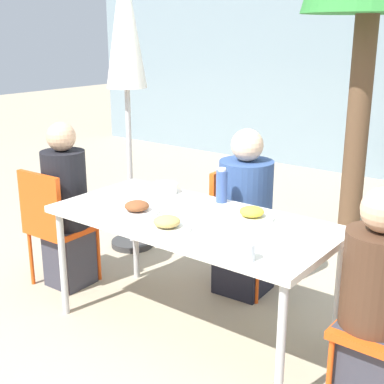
# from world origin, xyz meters

# --- Properties ---
(ground_plane) EXTENTS (24.00, 24.00, 0.00)m
(ground_plane) POSITION_xyz_m (0.00, 0.00, 0.00)
(ground_plane) COLOR tan
(dining_table) EXTENTS (1.69, 0.80, 0.75)m
(dining_table) POSITION_xyz_m (0.00, 0.00, 0.69)
(dining_table) COLOR silver
(dining_table) RESTS_ON ground
(chair_left) EXTENTS (0.41, 0.41, 0.87)m
(chair_left) POSITION_xyz_m (-1.14, -0.11, 0.51)
(chair_left) COLOR #E54C14
(chair_left) RESTS_ON ground
(person_left) EXTENTS (0.31, 0.31, 1.19)m
(person_left) POSITION_xyz_m (-1.09, -0.03, 0.57)
(person_left) COLOR #383842
(person_left) RESTS_ON ground
(person_right) EXTENTS (0.32, 0.32, 1.13)m
(person_right) POSITION_xyz_m (1.09, -0.02, 0.54)
(person_right) COLOR #383842
(person_right) RESTS_ON ground
(chair_far) EXTENTS (0.42, 0.42, 0.87)m
(chair_far) POSITION_xyz_m (-0.12, 0.69, 0.51)
(chair_far) COLOR #E54C14
(chair_far) RESTS_ON ground
(person_far) EXTENTS (0.37, 0.37, 1.17)m
(person_far) POSITION_xyz_m (-0.04, 0.65, 0.54)
(person_far) COLOR black
(person_far) RESTS_ON ground
(closed_umbrella) EXTENTS (0.36, 0.36, 2.37)m
(closed_umbrella) POSITION_xyz_m (-1.23, 0.76, 1.73)
(closed_umbrella) COLOR #333333
(closed_umbrella) RESTS_ON ground
(plate_0) EXTENTS (0.27, 0.27, 0.07)m
(plate_0) POSITION_xyz_m (-0.30, -0.14, 0.77)
(plate_0) COLOR white
(plate_0) RESTS_ON dining_table
(plate_1) EXTENTS (0.27, 0.27, 0.07)m
(plate_1) POSITION_xyz_m (0.01, -0.24, 0.77)
(plate_1) COLOR white
(plate_1) RESTS_ON dining_table
(plate_2) EXTENTS (0.26, 0.26, 0.07)m
(plate_2) POSITION_xyz_m (0.29, 0.18, 0.77)
(plate_2) COLOR white
(plate_2) RESTS_ON dining_table
(bottle) EXTENTS (0.07, 0.07, 0.22)m
(bottle) POSITION_xyz_m (-0.02, 0.33, 0.85)
(bottle) COLOR #334C8E
(bottle) RESTS_ON dining_table
(drinking_cup) EXTENTS (0.08, 0.08, 0.08)m
(drinking_cup) POSITION_xyz_m (0.58, -0.33, 0.79)
(drinking_cup) COLOR silver
(drinking_cup) RESTS_ON dining_table
(salad_bowl) EXTENTS (0.17, 0.17, 0.06)m
(salad_bowl) POSITION_xyz_m (-0.44, 0.27, 0.78)
(salad_bowl) COLOR white
(salad_bowl) RESTS_ON dining_table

